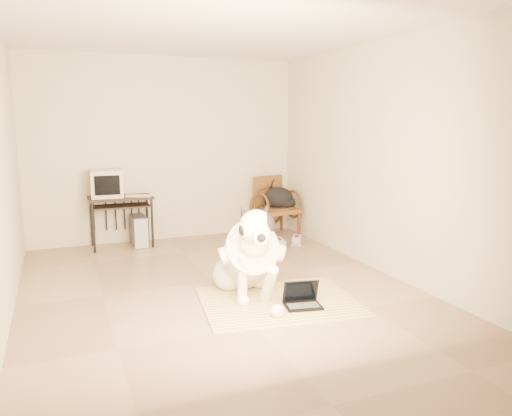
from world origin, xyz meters
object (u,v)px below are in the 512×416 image
computer_desk (121,204)px  pc_tower (139,231)px  crt_monitor (107,184)px  dog (249,257)px  laptop (302,300)px  rattan_chair (275,206)px  backpack (280,199)px

computer_desk → pc_tower: computer_desk is taller
crt_monitor → pc_tower: 0.81m
dog → laptop: bearing=-54.4°
dog → pc_tower: size_ratio=3.14×
rattan_chair → backpack: 0.15m
computer_desk → rattan_chair: 2.32m
dog → rattan_chair: dog is taller
dog → rattan_chair: bearing=60.5°
dog → crt_monitor: bearing=113.6°
dog → computer_desk: 2.71m
pc_tower → rattan_chair: size_ratio=0.51×
crt_monitor → backpack: size_ratio=0.90×
dog → pc_tower: (-0.73, 2.53, -0.20)m
dog → computer_desk: size_ratio=1.68×
computer_desk → crt_monitor: bearing=163.0°
laptop → computer_desk: 3.34m
rattan_chair → pc_tower: bearing=176.4°
pc_tower → rattan_chair: bearing=-3.6°
computer_desk → pc_tower: (0.23, 0.00, -0.40)m
dog → pc_tower: bearing=106.0°
laptop → crt_monitor: size_ratio=0.88×
dog → laptop: size_ratio=3.77×
laptop → crt_monitor: (-1.49, 3.08, 0.83)m
dog → laptop: (0.36, -0.50, -0.33)m
pc_tower → backpack: (2.13, -0.21, 0.37)m
dog → backpack: bearing=58.9°
pc_tower → laptop: bearing=-70.4°
laptop → pc_tower: bearing=109.6°
crt_monitor → pc_tower: (0.41, -0.05, -0.70)m
computer_desk → rattan_chair: size_ratio=0.95×
dog → computer_desk: bearing=110.7°
laptop → backpack: bearing=69.6°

